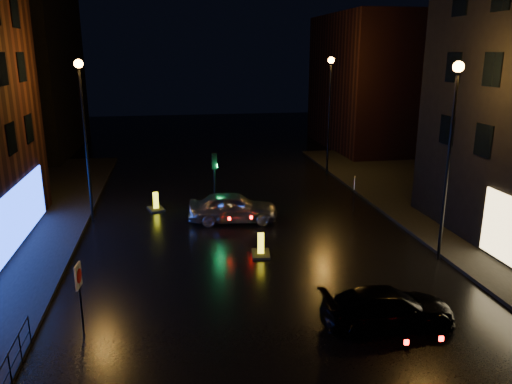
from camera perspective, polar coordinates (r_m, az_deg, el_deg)
ground at (r=15.64m, az=4.94°, el=-18.20°), size 120.00×120.00×0.00m
building_far_left at (r=49.18m, az=-25.13°, el=12.30°), size 8.00×16.00×14.00m
building_far_right at (r=48.27m, az=13.05°, el=12.12°), size 8.00×14.00×12.00m
street_lamp_lfar at (r=27.06m, az=-19.13°, el=8.18°), size 0.44×0.44×8.37m
street_lamp_rnear at (r=21.90m, az=21.44°, el=6.37°), size 0.44×0.44×8.37m
street_lamp_rfar at (r=36.44m, az=8.42°, el=10.60°), size 0.44×0.44×8.37m
traffic_signal at (r=27.85m, az=-4.68°, el=-1.47°), size 1.40×2.40×3.45m
silver_hatchback at (r=26.38m, az=-2.64°, el=-1.75°), size 4.85×2.37×1.59m
dark_sedan at (r=17.28m, az=14.86°, el=-12.71°), size 4.43×1.81×1.28m
bollard_near at (r=22.28m, az=0.55°, el=-6.67°), size 0.92×1.26×1.03m
bollard_far at (r=29.06m, az=-11.35°, el=-1.57°), size 1.09×1.35×1.03m
road_sign_left at (r=16.73m, az=-19.59°, el=-9.66°), size 0.12×0.58×2.40m
road_sign_right at (r=28.31m, az=11.18°, el=0.70°), size 0.22×0.47×2.03m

